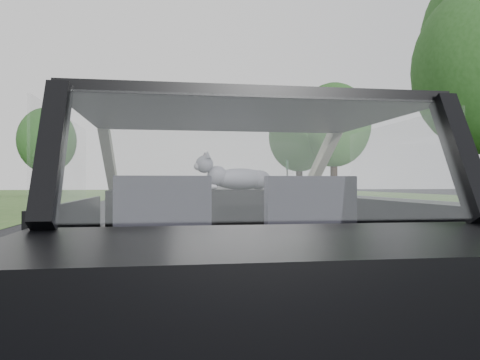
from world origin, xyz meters
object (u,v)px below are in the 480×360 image
object	(u,v)px
highway_sign	(287,180)
utility_pole	(470,87)
other_car	(184,190)
subject_car	(229,236)
cat	(241,178)

from	to	relation	value
highway_sign	utility_pole	distance (m)	15.89
other_car	subject_car	bearing A→B (deg)	-102.48
highway_sign	utility_pole	world-z (taller)	utility_pole
subject_car	other_car	distance (m)	20.16
highway_sign	cat	bearing A→B (deg)	-83.66
cat	other_car	size ratio (longest dim) A/B	0.15
other_car	highway_sign	world-z (taller)	highway_sign
cat	highway_sign	xyz separation A→B (m)	(6.94, 24.67, 0.14)
subject_car	cat	xyz separation A→B (m)	(0.18, 0.63, 0.37)
utility_pole	subject_car	bearing A→B (deg)	-131.36
subject_car	other_car	xyz separation A→B (m)	(0.52, 20.16, -0.05)
subject_car	utility_pole	bearing A→B (deg)	48.64
utility_pole	other_car	bearing A→B (deg)	127.52
subject_car	other_car	world-z (taller)	subject_car
highway_sign	subject_car	bearing A→B (deg)	-83.66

